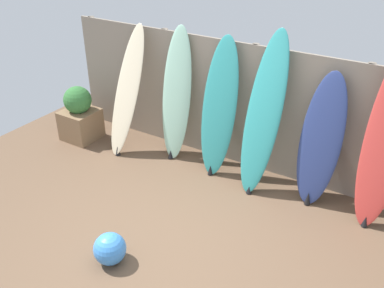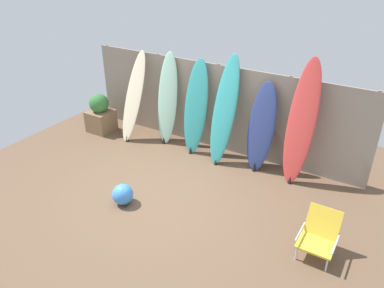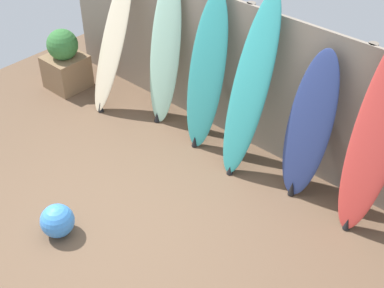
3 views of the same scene
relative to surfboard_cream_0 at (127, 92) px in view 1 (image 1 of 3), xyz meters
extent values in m
plane|color=brown|center=(1.78, -1.50, -0.93)|extent=(7.68, 7.68, 0.00)
cube|color=gray|center=(1.78, 0.50, -0.03)|extent=(6.08, 0.04, 1.80)
cylinder|color=slate|center=(-1.10, 0.54, -0.03)|extent=(0.10, 0.10, 1.80)
cylinder|color=slate|center=(0.34, 0.54, -0.03)|extent=(0.10, 0.10, 1.80)
cylinder|color=slate|center=(1.78, 0.54, -0.03)|extent=(0.10, 0.10, 1.80)
cylinder|color=slate|center=(3.22, 0.54, -0.03)|extent=(0.10, 0.10, 1.80)
ellipsoid|color=beige|center=(0.00, 0.01, 0.02)|extent=(0.50, 0.81, 1.89)
cone|color=black|center=(0.00, -0.32, -0.84)|extent=(0.08, 0.08, 0.14)
ellipsoid|color=#9ED6BC|center=(0.74, 0.22, 0.05)|extent=(0.50, 0.52, 1.95)
cone|color=black|center=(0.74, 0.03, -0.85)|extent=(0.08, 0.08, 0.13)
ellipsoid|color=teal|center=(1.47, 0.16, 0.04)|extent=(0.51, 0.50, 1.93)
cone|color=black|center=(1.47, -0.04, -0.85)|extent=(0.08, 0.08, 0.14)
ellipsoid|color=teal|center=(2.13, 0.12, 0.12)|extent=(0.52, 0.70, 2.10)
cone|color=black|center=(2.13, -0.16, -0.86)|extent=(0.08, 0.08, 0.10)
ellipsoid|color=navy|center=(2.87, 0.19, -0.07)|extent=(0.53, 0.43, 1.71)
cone|color=black|center=(2.87, 0.02, -0.83)|extent=(0.08, 0.08, 0.18)
cone|color=black|center=(3.60, -0.04, -0.85)|extent=(0.08, 0.08, 0.14)
cube|color=#846647|center=(-0.87, -0.19, -0.68)|extent=(0.53, 0.53, 0.49)
sphere|color=#367538|center=(-0.87, -0.19, -0.25)|extent=(0.44, 0.44, 0.44)
sphere|color=#3F8CE5|center=(1.40, -2.08, -0.75)|extent=(0.35, 0.35, 0.35)
camera|label=1|loc=(3.94, -4.51, 2.45)|focal=40.00mm
camera|label=2|loc=(5.05, -5.81, 2.93)|focal=35.00mm
camera|label=3|loc=(4.99, -4.02, 3.20)|focal=50.00mm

